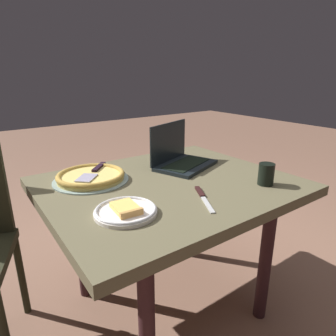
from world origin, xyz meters
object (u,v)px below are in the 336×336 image
laptop (180,157)px  pizza_plate (126,211)px  table_knife (203,196)px  drink_cup (266,174)px  dining_table (169,198)px  pizza_tray (91,177)px

laptop → pizza_plate: bearing=-146.5°
laptop → table_knife: bearing=-115.4°
laptop → drink_cup: size_ratio=3.92×
table_knife → drink_cup: drink_cup is taller
dining_table → pizza_tray: (-0.29, 0.22, 0.10)m
pizza_tray → drink_cup: size_ratio=3.53×
dining_table → table_knife: 0.24m
table_knife → drink_cup: bearing=-10.3°
table_knife → laptop: bearing=64.6°
drink_cup → pizza_tray: bearing=140.9°
laptop → pizza_tray: size_ratio=1.11×
drink_cup → dining_table: bearing=139.4°
laptop → drink_cup: bearing=-72.1°
laptop → pizza_tray: laptop is taller
laptop → pizza_plate: laptop is taller
laptop → table_knife: laptop is taller
pizza_plate → table_knife: 0.33m
laptop → drink_cup: (0.14, -0.44, 0.00)m
dining_table → table_knife: bearing=-88.0°
pizza_tray → dining_table: bearing=-37.2°
pizza_plate → pizza_tray: (0.03, 0.40, 0.01)m
pizza_tray → drink_cup: bearing=-39.1°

